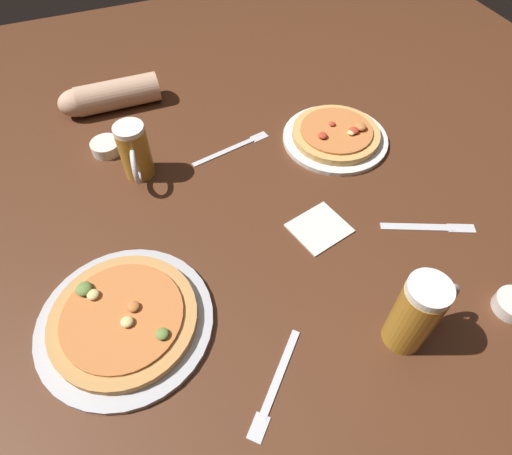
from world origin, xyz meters
TOP-DOWN VIEW (x-y plane):
  - ground_plane at (0.00, 0.00)m, footprint 2.40×2.40m
  - pizza_plate_near at (-0.31, -0.11)m, footprint 0.33×0.33m
  - pizza_plate_far at (0.31, 0.21)m, footprint 0.27×0.27m
  - beer_mug_dark at (0.17, -0.32)m, footprint 0.14×0.07m
  - beer_mug_amber at (-0.19, 0.28)m, footprint 0.07×0.13m
  - ramekin_butter at (-0.26, 0.39)m, footprint 0.08×0.08m
  - napkin_folded at (0.13, -0.04)m, footprint 0.14×0.13m
  - fork_left at (-0.09, -0.32)m, footprint 0.16×0.16m
  - knife_right at (0.36, -0.13)m, footprint 0.20×0.10m
  - fork_spare at (0.05, 0.28)m, footprint 0.22×0.06m
  - diner_arm at (-0.22, 0.57)m, footprint 0.27×0.08m

SIDE VIEW (x-z plane):
  - ground_plane at x=0.00m, z-range -0.03..0.00m
  - fork_spare at x=0.05m, z-range 0.00..0.01m
  - fork_left at x=-0.09m, z-range 0.00..0.01m
  - knife_right at x=0.36m, z-range 0.00..0.01m
  - napkin_folded at x=0.13m, z-range 0.00..0.01m
  - ramekin_butter at x=-0.26m, z-range 0.00..0.03m
  - pizza_plate_near at x=-0.31m, z-range -0.01..0.04m
  - pizza_plate_far at x=0.31m, z-range -0.01..0.04m
  - diner_arm at x=-0.22m, z-range 0.00..0.08m
  - beer_mug_amber at x=-0.19m, z-range 0.00..0.14m
  - beer_mug_dark at x=0.17m, z-range 0.00..0.17m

